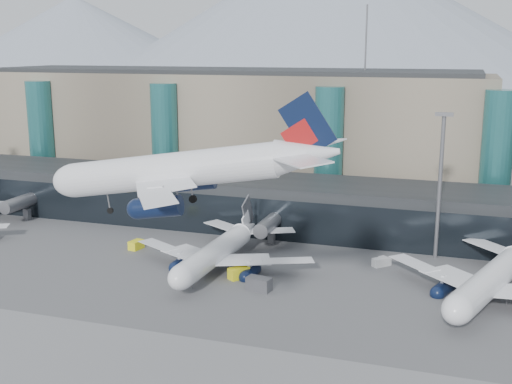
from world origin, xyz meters
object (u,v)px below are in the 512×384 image
veh_c (259,284)px  veh_d (380,262)px  hero_jet (201,160)px  veh_g (385,261)px  jet_parked_mid (222,242)px  lightmast_mid (440,178)px  veh_b (136,245)px  veh_h (239,273)px  jet_parked_right (497,267)px

veh_c → veh_d: size_ratio=1.48×
hero_jet → veh_g: hero_jet is taller
jet_parked_mid → lightmast_mid: bearing=-62.9°
veh_b → veh_g: 44.96m
veh_b → veh_h: size_ratio=0.85×
veh_g → jet_parked_right: bearing=15.1°
jet_parked_right → veh_c: 35.64m
veh_c → veh_d: bearing=56.4°
jet_parked_mid → veh_d: size_ratio=13.41×
hero_jet → veh_c: (-1.53, 25.15, -23.52)m
veh_c → veh_d: (16.12, 16.88, -0.32)m
veh_b → veh_h: (23.11, -8.56, 0.10)m
hero_jet → veh_b: hero_jet is taller
jet_parked_mid → veh_h: 7.70m
lightmast_mid → jet_parked_mid: size_ratio=0.75×
veh_g → hero_jet: bearing=-67.0°
veh_g → veh_h: veh_h is taller
jet_parked_right → veh_h: 39.50m
veh_g → veh_d: bearing=-74.6°
veh_b → veh_c: 30.53m
veh_h → jet_parked_right: bearing=-45.6°
jet_parked_mid → veh_b: jet_parked_mid is taller
veh_b → veh_d: veh_b is taller
lightmast_mid → hero_jet: (-23.29, -49.89, 10.14)m
hero_jet → veh_h: hero_jet is taller
lightmast_mid → hero_jet: size_ratio=0.75×
veh_g → veh_h: bearing=-104.2°
lightmast_mid → veh_g: (-8.04, -6.56, -13.80)m
veh_g → jet_parked_mid: bearing=-118.6°
jet_parked_right → lightmast_mid: bearing=50.3°
veh_h → veh_c: bearing=-93.3°
veh_b → veh_c: size_ratio=0.75×
lightmast_mid → veh_c: (-24.82, -24.73, -13.38)m
veh_c → veh_g: 24.74m
veh_g → veh_h: size_ratio=0.64×
jet_parked_mid → veh_b: (-18.36, 3.43, -3.33)m
lightmast_mid → veh_b: bearing=-167.0°
hero_jet → veh_b: (-29.36, 37.70, -23.76)m
veh_b → veh_g: bearing=-72.6°
jet_parked_mid → veh_c: jet_parked_mid is taller
veh_b → veh_c: bearing=-104.0°
veh_d → veh_c: bearing=-178.5°
hero_jet → jet_parked_mid: hero_jet is taller
veh_h → veh_g: bearing=-19.7°
lightmast_mid → veh_g: 17.27m
hero_jet → veh_c: hero_jet is taller
lightmast_mid → veh_c: size_ratio=6.83×
hero_jet → jet_parked_mid: (-11.00, 34.26, -20.43)m
jet_parked_right → veh_g: 20.07m
hero_jet → veh_d: bearing=64.7°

